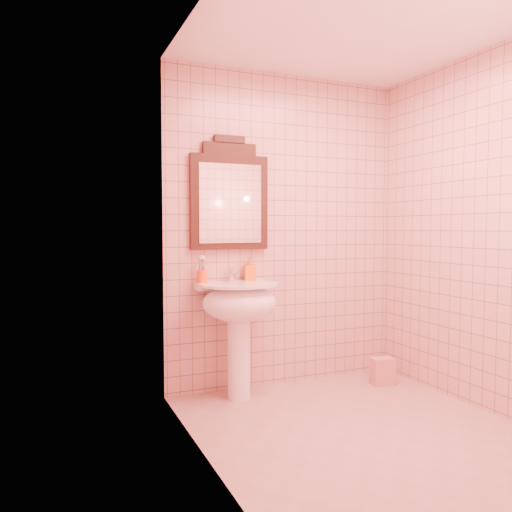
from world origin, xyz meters
name	(u,v)px	position (x,y,z in m)	size (l,w,h in m)	color
floor	(362,432)	(0.00, 0.00, 0.00)	(2.20, 2.20, 0.00)	tan
back_wall	(285,231)	(0.00, 1.10, 1.25)	(2.00, 0.02, 2.50)	#CDA38F
pedestal_sink	(239,311)	(-0.49, 0.87, 0.66)	(0.58, 0.58, 0.86)	white
faucet	(233,274)	(-0.49, 1.01, 0.92)	(0.04, 0.16, 0.11)	white
mirror	(230,197)	(-0.49, 1.07, 1.51)	(0.62, 0.06, 0.87)	black
toothbrush_cup	(202,276)	(-0.73, 1.02, 0.91)	(0.08, 0.08, 0.18)	#EA5013
soap_dispenser	(250,269)	(-0.34, 1.04, 0.95)	(0.08, 0.09, 0.18)	orange
towel	(382,371)	(0.70, 0.73, 0.11)	(0.18, 0.12, 0.22)	tan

